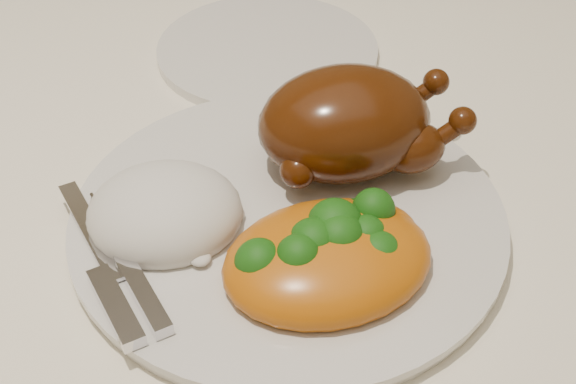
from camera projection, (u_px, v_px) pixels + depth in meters
name	position (u px, v px, depth m)	size (l,w,h in m)	color
dining_table	(83.00, 265.00, 0.70)	(1.60, 0.90, 0.76)	brown
tablecloth	(68.00, 201.00, 0.65)	(1.73, 1.03, 0.18)	white
dinner_plate	(288.00, 220.00, 0.58)	(0.31, 0.31, 0.01)	silver
side_plate	(268.00, 50.00, 0.76)	(0.21, 0.21, 0.01)	silver
roast_chicken	(350.00, 123.00, 0.59)	(0.17, 0.12, 0.08)	#4E2408
rice_mound	(165.00, 213.00, 0.56)	(0.13, 0.13, 0.06)	white
mac_and_cheese	(334.00, 252.00, 0.52)	(0.15, 0.11, 0.06)	#C76E0C
cutlery	(120.00, 275.00, 0.52)	(0.04, 0.17, 0.01)	silver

